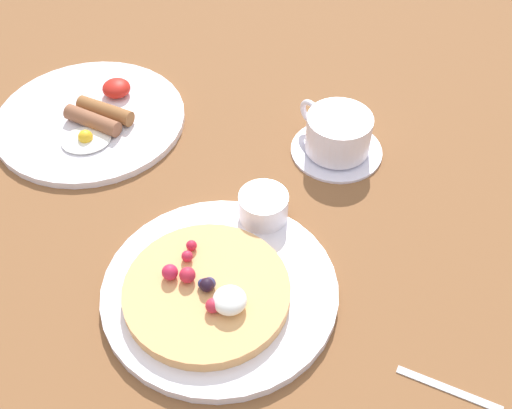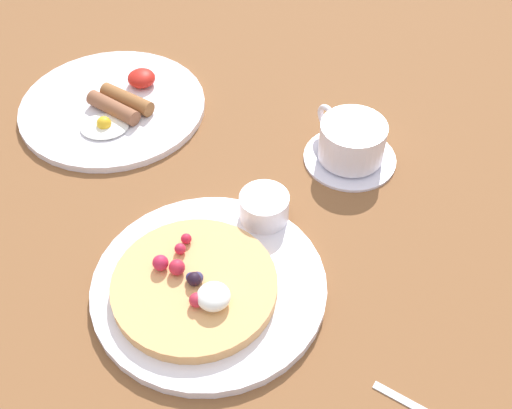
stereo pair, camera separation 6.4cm
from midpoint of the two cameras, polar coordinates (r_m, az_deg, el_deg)
The scene contains 8 objects.
ground_plane at distance 0.77m, azimuth -2.68°, elevation -3.93°, with size 2.05×1.60×0.03m, color brown.
pancake_plate at distance 0.70m, azimuth -5.88°, elevation -7.81°, with size 0.26×0.26×0.01m, color white.
pancake_with_berries at distance 0.69m, azimuth -7.09°, elevation -7.90°, with size 0.18×0.18×0.04m.
syrup_ramekin at distance 0.75m, azimuth -1.79°, elevation -0.25°, with size 0.06×0.06×0.03m.
breakfast_plate at distance 0.94m, azimuth -16.52°, elevation 7.23°, with size 0.26×0.26×0.01m, color white.
fried_breakfast at distance 0.92m, azimuth -15.69°, elevation 7.77°, with size 0.10×0.14×0.02m.
coffee_saucer at distance 0.86m, azimuth 5.09°, elevation 4.81°, with size 0.12×0.12×0.01m, color white.
coffee_cup at distance 0.84m, azimuth 5.16°, elevation 6.39°, with size 0.09×0.11×0.05m.
Camera 1 is at (-0.10, -0.47, 0.58)m, focal length 44.74 mm.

